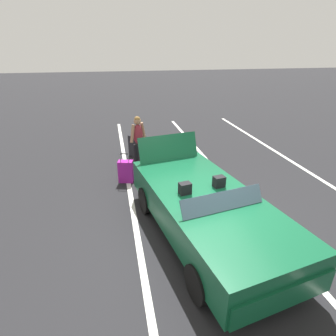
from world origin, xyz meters
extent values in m
plane|color=black|center=(0.00, 0.00, 0.00)|extent=(80.00, 80.00, 0.00)
cube|color=silver|center=(0.00, -1.33, 0.00)|extent=(18.00, 0.12, 0.01)
cube|color=silver|center=(0.00, 1.37, 0.00)|extent=(18.00, 0.12, 0.01)
cube|color=#0F4C2D|center=(0.00, 0.00, 0.62)|extent=(4.34, 2.45, 0.64)
cube|color=#0F4C2D|center=(1.41, 0.25, 0.51)|extent=(1.58, 1.88, 0.38)
cube|color=slate|center=(0.50, 0.09, 1.09)|extent=(0.45, 1.56, 0.31)
cube|color=black|center=(-0.27, 0.33, 1.05)|extent=(0.20, 0.24, 0.22)
cube|color=black|center=(-0.14, -0.40, 1.05)|extent=(0.20, 0.24, 0.22)
cube|color=#0F4C2D|center=(-1.92, -0.34, 1.22)|extent=(0.49, 1.51, 0.62)
cylinder|color=black|center=(1.11, 1.02, 0.30)|extent=(0.63, 0.32, 0.60)
cylinder|color=black|center=(1.39, -0.58, 0.30)|extent=(0.63, 0.32, 0.60)
cylinder|color=black|center=(-1.39, 0.58, 0.30)|extent=(0.63, 0.32, 0.60)
cylinder|color=black|center=(-1.11, -1.02, 0.30)|extent=(0.63, 0.32, 0.60)
cube|color=black|center=(-4.71, -0.89, 0.37)|extent=(0.52, 0.55, 0.74)
cube|color=black|center=(-4.83, -0.98, 0.31)|extent=(0.26, 0.31, 0.41)
cylinder|color=gray|center=(-4.57, -0.94, 0.89)|extent=(0.03, 0.03, 0.31)
cylinder|color=gray|center=(-4.73, -0.74, 0.89)|extent=(0.03, 0.03, 0.31)
cylinder|color=black|center=(-4.65, -0.84, 1.05)|extent=(0.19, 0.22, 0.03)
sphere|color=black|center=(-4.52, -0.95, 0.02)|extent=(0.04, 0.04, 0.04)
sphere|color=black|center=(-4.74, -0.69, 0.02)|extent=(0.04, 0.04, 0.04)
cube|color=#991E8C|center=(-2.73, -1.38, 0.31)|extent=(0.34, 0.45, 0.62)
cube|color=#721669|center=(-2.85, -1.34, 0.26)|extent=(0.10, 0.31, 0.34)
cylinder|color=gray|center=(-2.69, -1.50, 0.74)|extent=(0.02, 0.02, 0.24)
cylinder|color=gray|center=(-2.64, -1.29, 0.74)|extent=(0.02, 0.02, 0.24)
cylinder|color=black|center=(-2.66, -1.39, 0.86)|extent=(0.08, 0.22, 0.03)
sphere|color=black|center=(-2.68, -1.54, 0.02)|extent=(0.04, 0.04, 0.04)
sphere|color=black|center=(-2.61, -1.26, 0.02)|extent=(0.04, 0.04, 0.04)
cylinder|color=black|center=(-3.55, -0.84, 0.41)|extent=(0.21, 0.21, 0.82)
cylinder|color=black|center=(-3.44, -1.00, 0.41)|extent=(0.21, 0.21, 0.82)
ellipsoid|color=maroon|center=(-3.50, -0.92, 1.12)|extent=(0.36, 0.39, 0.60)
sphere|color=#A37556|center=(-3.50, -0.92, 1.51)|extent=(0.21, 0.21, 0.21)
sphere|color=olive|center=(-3.50, -0.92, 1.56)|extent=(0.18, 0.18, 0.18)
cylinder|color=#A37556|center=(-3.61, -0.75, 1.19)|extent=(0.18, 0.21, 0.53)
cylinder|color=#A37556|center=(-3.38, -1.09, 1.19)|extent=(0.18, 0.21, 0.53)
camera|label=1|loc=(4.16, -1.63, 3.48)|focal=28.94mm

